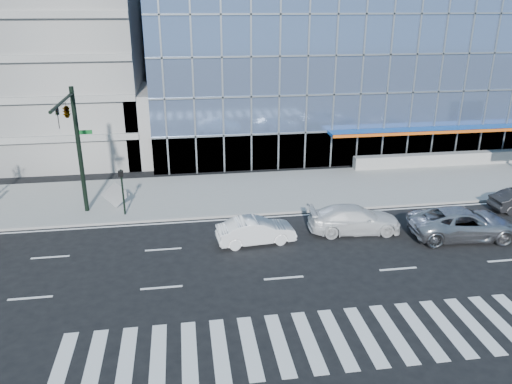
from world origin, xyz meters
The scene contains 11 objects.
ground centered at (0.00, 0.00, 0.00)m, with size 160.00×160.00×0.00m, color black.
sidewalk centered at (0.00, 8.00, 0.07)m, with size 120.00×8.00×0.15m, color gray.
theatre_building centered at (14.00, 26.00, 7.50)m, with size 42.00×26.00×15.00m, color #6D87B7.
parking_garage centered at (-20.00, 26.00, 10.00)m, with size 24.00×24.00×20.00m, color gray.
ramp_block centered at (-6.00, 18.00, 3.00)m, with size 6.00×8.00×6.00m, color gray.
traffic_signal centered at (-11.00, 4.57, 6.16)m, with size 1.14×5.74×8.00m.
ped_signal_post centered at (-8.50, 4.94, 2.14)m, with size 0.30×0.33×3.00m.
silver_suv centered at (11.21, -1.00, 0.86)m, with size 2.86×6.20×1.72m, color #B5B5BA.
white_suv centered at (5.21, 0.67, 0.79)m, with size 2.22×5.46×1.58m, color silver.
white_sedan centered at (-0.79, 0.09, 0.73)m, with size 1.55×4.44×1.46m, color white.
tilted_panel centered at (-9.13, 6.20, 1.07)m, with size 1.30×0.06×1.30m, color #959595.
Camera 1 is at (-4.61, -25.17, 12.86)m, focal length 35.00 mm.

